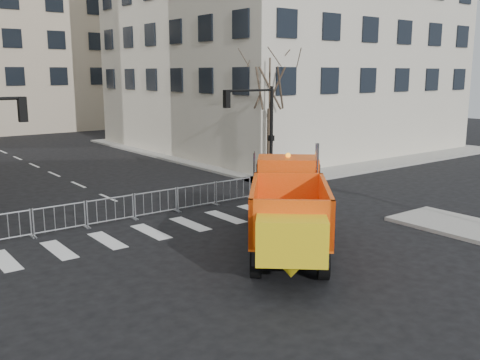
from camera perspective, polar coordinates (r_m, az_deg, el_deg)
ground at (r=17.43m, az=2.43°, el=-9.06°), size 120.00×120.00×0.00m
sidewalk_back at (r=24.25m, az=-10.55°, el=-3.20°), size 64.00×5.00×0.15m
traffic_light_right at (r=29.28m, az=3.36°, el=4.68°), size 0.18×0.18×5.40m
crowd_barriers at (r=23.03m, az=-11.24°, el=-2.77°), size 12.60×0.60×1.10m
street_tree at (r=30.39m, az=3.15°, el=6.91°), size 3.00×3.00×7.50m
plow_truck at (r=18.13m, az=5.21°, el=-2.93°), size 8.07×8.71×3.65m
cop_a at (r=22.91m, az=2.19°, el=-1.48°), size 0.85×0.70×2.00m
cop_b at (r=22.14m, az=4.86°, el=-2.23°), size 0.88×0.69×1.80m
cop_c at (r=25.07m, az=5.15°, el=-0.48°), size 1.22×0.98×1.94m
newspaper_box at (r=26.04m, az=4.21°, el=-0.62°), size 0.53×0.49×1.10m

